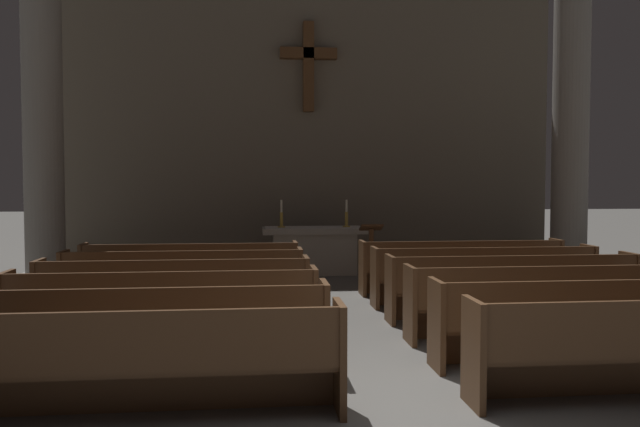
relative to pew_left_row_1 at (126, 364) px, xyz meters
The scene contains 19 objects.
ground_plane 2.40m from the pew_left_row_1, ahead, with size 80.00×80.00×0.00m, color #66635E.
pew_left_row_1 is the anchor object (origin of this frame).
pew_left_row_2 1.13m from the pew_left_row_1, 90.00° to the left, with size 3.59×0.50×0.95m.
pew_left_row_3 2.25m from the pew_left_row_1, 90.00° to the left, with size 3.59×0.50×0.95m.
pew_left_row_4 3.38m from the pew_left_row_1, 90.00° to the left, with size 3.59×0.50×0.95m.
pew_left_row_5 4.51m from the pew_left_row_1, 90.00° to the left, with size 3.59×0.50×0.95m.
pew_left_row_6 5.63m from the pew_left_row_1, 90.00° to the left, with size 3.59×0.50×0.95m.
pew_right_row_2 4.84m from the pew_left_row_1, 13.46° to the left, with size 3.59×0.50×0.95m.
pew_right_row_3 5.22m from the pew_left_row_1, 25.57° to the left, with size 3.59×0.50×0.95m.
pew_right_row_4 5.80m from the pew_left_row_1, 35.67° to the left, with size 3.59×0.50×0.95m.
pew_right_row_5 6.52m from the pew_left_row_1, 43.74° to the left, with size 3.59×0.50×0.95m.
pew_right_row_6 7.34m from the pew_left_row_1, 50.11° to the left, with size 3.59×0.50×0.95m.
column_left_second 8.60m from the pew_left_row_1, 111.40° to the left, with size 1.10×1.10×7.30m.
column_right_second 11.12m from the pew_left_row_1, 44.36° to the left, with size 1.10×1.10×7.30m.
altar 8.65m from the pew_left_row_1, 74.20° to the left, with size 2.20×0.90×1.01m.
candlestick_left 8.52m from the pew_left_row_1, 78.76° to the left, with size 0.16×0.16×0.59m.
candlestick_right 8.90m from the pew_left_row_1, 69.85° to the left, with size 0.16×0.16×0.59m.
apse_with_cross 10.89m from the pew_left_row_1, 76.68° to the left, with size 11.74×0.50×8.46m.
lectern 7.88m from the pew_left_row_1, 64.67° to the left, with size 0.44×0.36×1.15m.
Camera 1 is at (-1.32, -5.37, 1.96)m, focal length 36.07 mm.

